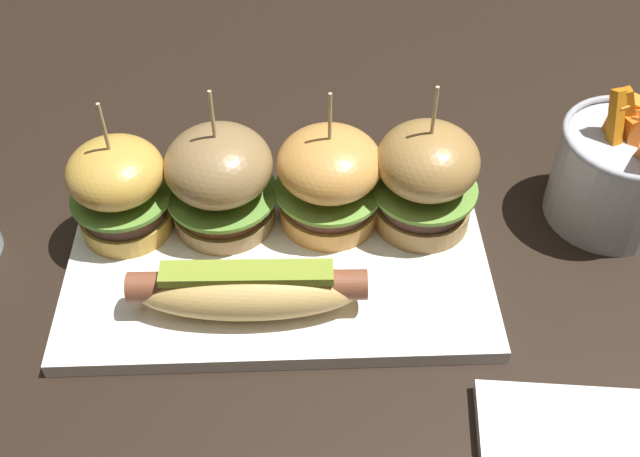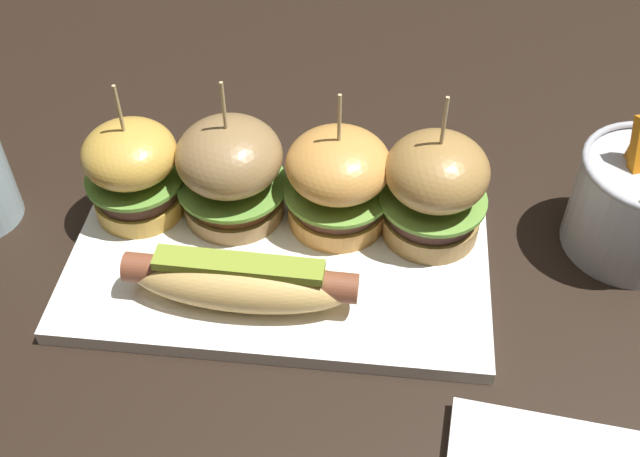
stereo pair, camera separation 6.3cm
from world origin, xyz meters
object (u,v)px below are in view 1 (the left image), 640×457
slider_center_left (220,179)px  fries_bucket (619,173)px  slider_far_left (119,189)px  platter_main (278,268)px  slider_far_right (426,178)px  slider_center_right (329,179)px  hot_dog (248,288)px

slider_center_left → fries_bucket: size_ratio=0.99×
slider_far_left → fries_bucket: 0.44m
platter_main → slider_far_right: 0.15m
slider_center_left → slider_far_left: bearing=-176.2°
slider_center_right → hot_dog: bearing=-124.0°
platter_main → slider_center_right: slider_center_right is taller
hot_dog → fries_bucket: fries_bucket is taller
slider_far_left → slider_center_right: same height
hot_dog → slider_far_right: (0.15, 0.10, 0.03)m
slider_far_right → slider_center_right: bearing=175.6°
platter_main → fries_bucket: size_ratio=2.55×
slider_center_left → hot_dog: bearing=-76.2°
slider_far_right → slider_far_left: bearing=179.8°
platter_main → slider_center_left: 0.09m
slider_far_right → fries_bucket: bearing=5.4°
slider_center_left → slider_far_right: size_ratio=0.97×
slider_center_left → slider_center_right: (0.09, -0.00, -0.00)m
slider_center_right → slider_far_right: 0.08m
platter_main → slider_far_left: (-0.13, 0.05, 0.05)m
slider_far_left → fries_bucket: (0.44, 0.02, -0.01)m
fries_bucket → slider_far_left: bearing=-177.9°
hot_dog → slider_center_right: slider_center_right is taller
hot_dog → slider_far_left: slider_far_left is taller
slider_center_left → slider_far_right: (0.18, -0.01, 0.00)m
platter_main → slider_center_right: 0.09m
hot_dog → slider_center_left: bearing=103.8°
fries_bucket → slider_center_right: bearing=-177.7°
fries_bucket → hot_dog: bearing=-161.1°
slider_far_left → platter_main: bearing=-19.7°
slider_center_left → slider_center_right: slider_center_left is taller
hot_dog → slider_center_right: (0.07, 0.10, 0.02)m
platter_main → fries_bucket: bearing=11.8°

